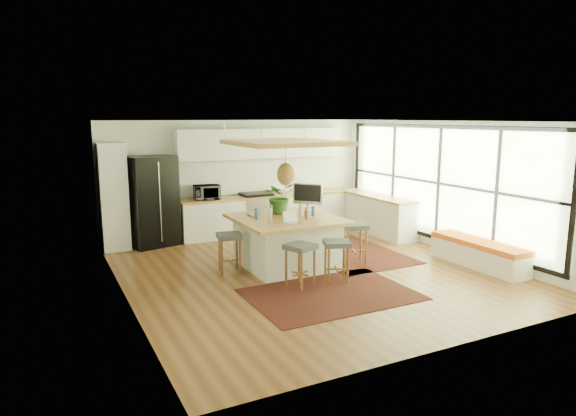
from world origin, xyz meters
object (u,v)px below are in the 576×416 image
stool_near_left (300,266)px  microwave (207,191)px  island (286,242)px  stool_near_right (336,262)px  stool_right_back (328,237)px  fridge (152,204)px  stool_left_side (230,253)px  stool_right_front (354,245)px  laptop (293,216)px  monitor (308,198)px  island_plant (279,200)px

stool_near_left → microwave: microwave is taller
island → stool_near_right: size_ratio=2.58×
stool_right_back → fridge: bearing=142.1°
stool_near_left → stool_left_side: stool_near_left is taller
microwave → stool_left_side: bearing=-90.7°
stool_near_left → stool_right_front: stool_right_front is taller
stool_right_front → laptop: laptop is taller
stool_near_left → monitor: (0.99, 1.56, 0.83)m
stool_near_left → island_plant: 1.88m
fridge → stool_near_right: 4.56m
stool_right_front → stool_right_back: (-0.13, 0.78, 0.00)m
stool_near_left → stool_near_right: bearing=-3.7°
stool_right_front → stool_left_side: size_ratio=1.08×
stool_left_side → monitor: 1.97m
fridge → monitor: size_ratio=3.23×
island → stool_left_side: island is taller
island_plant → stool_near_right: bearing=-81.0°
fridge → laptop: fridge is taller
microwave → island_plant: (0.74, -2.26, 0.07)m
island → stool_near_left: (-0.33, -1.18, -0.11)m
island → microwave: bearing=103.7°
stool_right_front → stool_right_back: stool_right_back is taller
microwave → island_plant: island_plant is taller
stool_right_back → monitor: monitor is taller
monitor → microwave: bearing=167.2°
fridge → stool_left_side: 2.79m
fridge → stool_right_back: 3.88m
stool_near_left → microwave: bearing=94.8°
stool_near_left → stool_right_back: bearing=46.4°
fridge → microwave: bearing=-13.7°
fridge → stool_right_front: size_ratio=2.51×
stool_right_back → stool_near_right: bearing=-116.3°
stool_near_right → monitor: (0.32, 1.60, 0.83)m
microwave → island_plant: 2.38m
stool_near_right → island_plant: bearing=99.0°
monitor → stool_near_left: bearing=-74.8°
stool_left_side → laptop: (0.98, -0.59, 0.70)m
monitor → microwave: size_ratio=1.04×
island → island_plant: 0.86m
stool_near_left → stool_right_back: (1.45, 1.52, 0.00)m
island → monitor: 1.05m
island → island_plant: size_ratio=2.74×
laptop → stool_right_front: bearing=-2.2°
island → stool_left_side: (-1.10, 0.09, -0.11)m
island_plant → microwave: bearing=108.0°
fridge → monitor: 3.48m
stool_right_back → stool_left_side: (-2.21, -0.25, 0.00)m
stool_right_front → stool_left_side: stool_right_front is taller
stool_near_left → fridge: bearing=112.2°
island_plant → island: bearing=-99.3°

